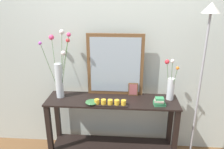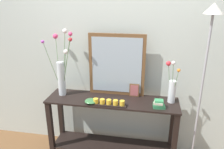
# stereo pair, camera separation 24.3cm
# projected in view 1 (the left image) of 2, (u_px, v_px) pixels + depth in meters

# --- Properties ---
(wall_back) EXTENTS (6.40, 0.08, 2.70)m
(wall_back) POSITION_uv_depth(u_px,v_px,m) (114.00, 49.00, 2.66)
(wall_back) COLOR beige
(wall_back) RESTS_ON ground
(console_table) EXTENTS (1.53, 0.40, 0.82)m
(console_table) POSITION_uv_depth(u_px,v_px,m) (112.00, 124.00, 2.65)
(console_table) COLOR black
(console_table) RESTS_ON ground
(mirror_leaning) EXTENTS (0.67, 0.03, 0.74)m
(mirror_leaning) POSITION_uv_depth(u_px,v_px,m) (115.00, 65.00, 2.57)
(mirror_leaning) COLOR brown
(mirror_leaning) RESTS_ON console_table
(tall_vase_left) EXTENTS (0.34, 0.29, 0.79)m
(tall_vase_left) POSITION_uv_depth(u_px,v_px,m) (59.00, 73.00, 2.53)
(tall_vase_left) COLOR silver
(tall_vase_left) RESTS_ON console_table
(vase_right) EXTENTS (0.15, 0.13, 0.50)m
(vase_right) POSITION_uv_depth(u_px,v_px,m) (171.00, 86.00, 2.50)
(vase_right) COLOR silver
(vase_right) RESTS_ON console_table
(candle_tray) EXTENTS (0.39, 0.09, 0.07)m
(candle_tray) POSITION_uv_depth(u_px,v_px,m) (110.00, 103.00, 2.40)
(candle_tray) COLOR black
(candle_tray) RESTS_ON console_table
(picture_frame_small) EXTENTS (0.12, 0.01, 0.16)m
(picture_frame_small) POSITION_uv_depth(u_px,v_px,m) (133.00, 89.00, 2.63)
(picture_frame_small) COLOR brown
(picture_frame_small) RESTS_ON console_table
(decorative_bowl) EXTENTS (0.14, 0.14, 0.04)m
(decorative_bowl) POSITION_uv_depth(u_px,v_px,m) (92.00, 102.00, 2.43)
(decorative_bowl) COLOR #38703D
(decorative_bowl) RESTS_ON console_table
(book_stack) EXTENTS (0.13, 0.10, 0.09)m
(book_stack) POSITION_uv_depth(u_px,v_px,m) (159.00, 102.00, 2.40)
(book_stack) COLOR #388E56
(book_stack) RESTS_ON console_table
(floor_lamp) EXTENTS (0.24, 0.24, 1.90)m
(floor_lamp) POSITION_uv_depth(u_px,v_px,m) (203.00, 65.00, 2.25)
(floor_lamp) COLOR #9E9EA3
(floor_lamp) RESTS_ON ground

